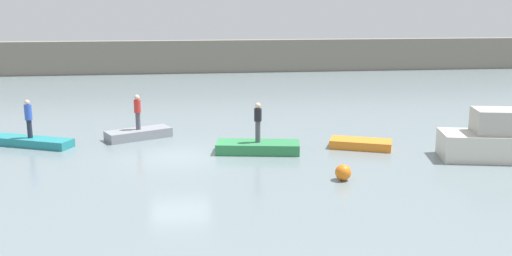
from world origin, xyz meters
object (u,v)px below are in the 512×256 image
rowboat_green (258,147)px  rowboat_orange (361,144)px  person_red_shirt (138,110)px  rowboat_teal (31,142)px  mooring_buoy (343,172)px  rowboat_grey (139,134)px  person_blue_shirt (29,117)px  person_dark_shirt (258,120)px

rowboat_green → rowboat_orange: bearing=11.9°
rowboat_green → person_red_shirt: 6.33m
rowboat_green → rowboat_orange: 4.65m
rowboat_teal → mooring_buoy: 14.29m
rowboat_grey → person_red_shirt: 1.15m
rowboat_grey → rowboat_green: size_ratio=0.85×
rowboat_teal → person_blue_shirt: 1.15m
rowboat_green → person_dark_shirt: size_ratio=2.07×
person_red_shirt → mooring_buoy: (7.89, -7.47, -1.08)m
mooring_buoy → person_red_shirt: bearing=136.6°
rowboat_green → person_blue_shirt: (-10.05, 2.46, 1.11)m
rowboat_grey → mooring_buoy: bearing=-69.4°
rowboat_teal → rowboat_orange: rowboat_orange is taller
rowboat_grey → person_dark_shirt: 6.34m
rowboat_orange → person_dark_shirt: 4.82m
rowboat_green → person_red_shirt: (-5.31, 3.25, 1.15)m
rowboat_grey → person_red_shirt: (0.00, 0.00, 1.15)m
rowboat_orange → person_red_shirt: person_red_shirt is taller
rowboat_grey → person_blue_shirt: bearing=163.5°
rowboat_orange → person_blue_shirt: (-14.70, 2.29, 1.15)m
rowboat_teal → rowboat_grey: bearing=33.7°
rowboat_green → rowboat_teal: bearing=176.1°
person_dark_shirt → person_red_shirt: bearing=148.6°
rowboat_teal → rowboat_orange: bearing=15.4°
rowboat_grey → rowboat_orange: bearing=-43.2°
rowboat_green → person_blue_shirt: size_ratio=2.05×
rowboat_teal → mooring_buoy: bearing=-3.6°
rowboat_orange → person_blue_shirt: size_ratio=1.54×
mooring_buoy → rowboat_green: bearing=121.4°
rowboat_orange → person_dark_shirt: bearing=-155.5°
rowboat_grey → person_blue_shirt: (-4.74, -0.79, 1.12)m
rowboat_grey → rowboat_orange: rowboat_grey is taller
person_red_shirt → person_blue_shirt: bearing=-170.5°
person_red_shirt → mooring_buoy: person_red_shirt is taller
rowboat_teal → person_red_shirt: person_red_shirt is taller
rowboat_orange → mooring_buoy: bearing=-92.8°
person_dark_shirt → rowboat_orange: bearing=2.1°
rowboat_orange → person_red_shirt: bearing=-174.7°
rowboat_teal → person_dark_shirt: (10.05, -2.46, 1.24)m
rowboat_orange → rowboat_grey: bearing=-174.7°
rowboat_grey → rowboat_green: (5.31, -3.25, 0.01)m
mooring_buoy → person_blue_shirt: bearing=152.1°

